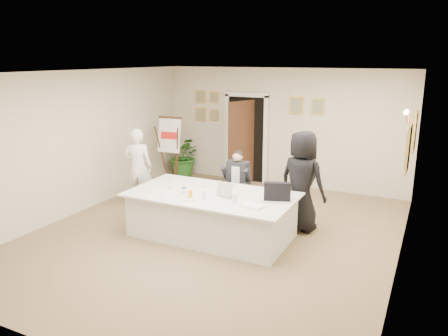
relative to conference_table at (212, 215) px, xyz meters
The scene contains 28 objects.
floor 0.40m from the conference_table, 78.74° to the left, with size 7.00×7.00×0.00m, color brown.
ceiling 2.41m from the conference_table, 78.74° to the left, with size 6.00×7.00×0.02m, color white.
wall_back 3.72m from the conference_table, 89.74° to the left, with size 6.00×0.10×2.80m, color beige.
wall_front 3.56m from the conference_table, 89.72° to the right, with size 6.00×0.10×2.80m, color beige.
wall_left 3.15m from the conference_table, behind, with size 0.10×7.00×2.80m, color beige.
wall_right 3.18m from the conference_table, ahead, with size 0.10×7.00×2.80m, color beige.
doorway 3.57m from the conference_table, 104.28° to the left, with size 1.14×0.86×2.20m.
pictures_back_wall 3.92m from the conference_table, 102.44° to the left, with size 3.40×0.06×0.80m, color gold, non-canonical shape.
pictures_right_wall 3.52m from the conference_table, 23.24° to the left, with size 0.06×2.20×0.80m, color gold, non-canonical shape.
wall_sconce 3.61m from the conference_table, 23.74° to the left, with size 0.20×0.30×0.24m, color #BA723B, non-canonical shape.
conference_table is the anchor object (origin of this frame).
seated_man 1.17m from the conference_table, 92.15° to the left, with size 0.56×0.60×1.31m, color black, non-canonical shape.
flip_chart 3.33m from the conference_table, 134.54° to the left, with size 0.58×0.38×1.64m.
standing_man 2.38m from the conference_table, 158.73° to the left, with size 0.59×0.39×1.62m, color white.
standing_woman 1.70m from the conference_table, 37.25° to the left, with size 0.89×0.58×1.81m, color black.
potted_palm 4.07m from the conference_table, 127.74° to the left, with size 0.97×0.84×1.08m, color #276220.
laptop 0.59m from the conference_table, ahead, with size 0.32×0.34×0.28m, color #B7BABC, non-canonical shape.
laptop_bag 1.25m from the conference_table, ahead, with size 0.43×0.12×0.30m, color black.
paper_stack 1.03m from the conference_table, 19.09° to the right, with size 0.33×0.23×0.03m, color white.
plate_left 1.13m from the conference_table, 165.56° to the right, with size 0.21×0.21×0.01m, color white.
plate_mid 0.88m from the conference_table, 146.34° to the right, with size 0.23×0.23×0.01m, color white.
plate_near 0.62m from the conference_table, 111.33° to the right, with size 0.20×0.20×0.01m, color white.
glass_a 0.92m from the conference_table, behind, with size 0.07×0.07×0.14m, color silver.
glass_b 0.55m from the conference_table, 85.81° to the right, with size 0.07×0.07×0.14m, color silver.
glass_c 0.76m from the conference_table, 25.51° to the right, with size 0.06×0.06×0.14m, color silver.
glass_d 0.59m from the conference_table, 139.43° to the left, with size 0.06×0.06×0.14m, color silver.
oj_glass 0.61m from the conference_table, 118.80° to the right, with size 0.07×0.07×0.13m, color orange.
steel_jug 0.64m from the conference_table, 152.52° to the right, with size 0.09×0.09×0.11m, color silver.
Camera 1 is at (3.30, -6.37, 3.04)m, focal length 35.00 mm.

